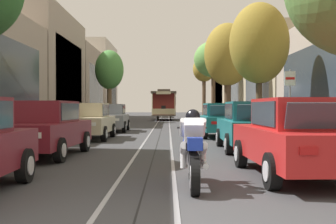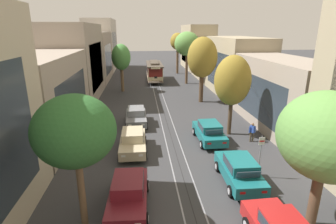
% 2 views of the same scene
% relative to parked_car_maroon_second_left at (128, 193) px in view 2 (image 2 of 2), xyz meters
% --- Properties ---
extents(ground_plane, '(162.77, 162.77, 0.00)m').
position_rel_parked_car_maroon_second_left_xyz_m(ground_plane, '(3.14, 18.58, -0.80)').
color(ground_plane, '#38383A').
extents(trolley_track_rails, '(1.14, 73.11, 0.01)m').
position_rel_parked_car_maroon_second_left_xyz_m(trolley_track_rails, '(3.14, 23.09, -0.79)').
color(trolley_track_rails, gray).
rests_on(trolley_track_rails, ground).
extents(building_facade_left, '(5.95, 64.81, 10.62)m').
position_rel_parked_car_maroon_second_left_xyz_m(building_facade_left, '(-7.24, 24.30, 3.75)').
color(building_facade_left, '#BCAD93').
rests_on(building_facade_left, ground).
extents(building_facade_right, '(5.84, 64.81, 10.68)m').
position_rel_parked_car_maroon_second_left_xyz_m(building_facade_right, '(13.61, 23.48, 3.46)').
color(building_facade_right, tan).
rests_on(building_facade_right, ground).
extents(parked_car_maroon_second_left, '(2.12, 4.41, 1.58)m').
position_rel_parked_car_maroon_second_left_xyz_m(parked_car_maroon_second_left, '(0.00, 0.00, 0.00)').
color(parked_car_maroon_second_left, maroon).
rests_on(parked_car_maroon_second_left, ground).
extents(parked_car_beige_mid_left, '(2.00, 4.36, 1.58)m').
position_rel_parked_car_maroon_second_left_xyz_m(parked_car_beige_mid_left, '(0.08, 6.35, 0.00)').
color(parked_car_beige_mid_left, '#C1B28E').
rests_on(parked_car_beige_mid_left, ground).
extents(parked_car_grey_fourth_left, '(2.07, 4.39, 1.58)m').
position_rel_parked_car_maroon_second_left_xyz_m(parked_car_grey_fourth_left, '(0.25, 12.12, 0.00)').
color(parked_car_grey_fourth_left, slate).
rests_on(parked_car_grey_fourth_left, ground).
extents(parked_car_teal_second_right, '(2.06, 4.39, 1.58)m').
position_rel_parked_car_maroon_second_left_xyz_m(parked_car_teal_second_right, '(6.26, 1.60, 0.00)').
color(parked_car_teal_second_right, '#196B70').
rests_on(parked_car_teal_second_right, ground).
extents(parked_car_teal_mid_right, '(2.05, 4.38, 1.58)m').
position_rel_parked_car_maroon_second_left_xyz_m(parked_car_teal_mid_right, '(6.03, 7.62, 0.00)').
color(parked_car_teal_mid_right, '#196B70').
rests_on(parked_car_teal_mid_right, ground).
extents(street_tree_kerb_left_near, '(3.39, 3.35, 6.09)m').
position_rel_parked_car_maroon_second_left_xyz_m(street_tree_kerb_left_near, '(-1.96, -0.98, 3.74)').
color(street_tree_kerb_left_near, brown).
rests_on(street_tree_kerb_left_near, ground).
extents(street_tree_kerb_left_second, '(2.63, 2.60, 6.64)m').
position_rel_parked_car_maroon_second_left_xyz_m(street_tree_kerb_left_second, '(-1.84, 26.36, 3.96)').
color(street_tree_kerb_left_second, brown).
rests_on(street_tree_kerb_left_second, ground).
extents(street_tree_kerb_right_near, '(3.84, 4.19, 6.24)m').
position_rel_parked_car_maroon_second_left_xyz_m(street_tree_kerb_right_near, '(8.23, -2.17, 3.56)').
color(street_tree_kerb_right_near, brown).
rests_on(street_tree_kerb_right_near, ground).
extents(street_tree_kerb_right_second, '(2.98, 2.56, 6.63)m').
position_rel_parked_car_maroon_second_left_xyz_m(street_tree_kerb_right_second, '(8.11, 8.93, 3.78)').
color(street_tree_kerb_right_second, '#4C3826').
rests_on(street_tree_kerb_right_second, ground).
extents(street_tree_kerb_right_mid, '(3.54, 3.14, 7.74)m').
position_rel_parked_car_maroon_second_left_xyz_m(street_tree_kerb_right_mid, '(8.05, 19.49, 4.51)').
color(street_tree_kerb_right_mid, '#4C3826').
rests_on(street_tree_kerb_right_mid, ground).
extents(street_tree_kerb_right_fourth, '(3.98, 3.51, 8.21)m').
position_rel_parked_car_maroon_second_left_xyz_m(street_tree_kerb_right_fourth, '(8.22, 31.02, 5.48)').
color(street_tree_kerb_right_fourth, brown).
rests_on(street_tree_kerb_right_fourth, ground).
extents(street_tree_kerb_right_far, '(2.86, 2.92, 7.90)m').
position_rel_parked_car_maroon_second_left_xyz_m(street_tree_kerb_right_far, '(8.18, 41.56, 5.33)').
color(street_tree_kerb_right_far, brown).
rests_on(street_tree_kerb_right_far, ground).
extents(cable_car_trolley, '(2.61, 9.14, 3.28)m').
position_rel_parked_car_maroon_second_left_xyz_m(cable_car_trolley, '(3.14, 34.11, 0.86)').
color(cable_car_trolley, maroon).
rests_on(cable_car_trolley, ground).
extents(pedestrian_on_left_pavement, '(0.55, 0.42, 1.56)m').
position_rel_parked_car_maroon_second_left_xyz_m(pedestrian_on_left_pavement, '(9.38, 7.20, 0.08)').
color(pedestrian_on_left_pavement, '#4C4233').
rests_on(pedestrian_on_left_pavement, ground).
extents(street_sign_post, '(0.36, 0.07, 2.66)m').
position_rel_parked_car_maroon_second_left_xyz_m(street_sign_post, '(7.63, 2.03, 0.86)').
color(street_sign_post, slate).
rests_on(street_sign_post, ground).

